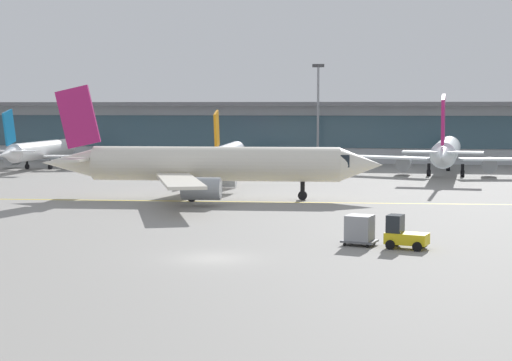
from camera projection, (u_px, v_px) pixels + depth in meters
The scene contains 10 objects.
ground_plane at pixel (213, 258), 48.81m from camera, with size 400.00×400.00×0.00m, color gray.
taxiway_centreline_stripe at pixel (212, 201), 78.17m from camera, with size 110.00×0.36×0.01m, color yellow.
terminal_concourse at pixel (327, 131), 134.69m from camera, with size 221.24×11.00×9.60m.
gate_airplane_1 at pixel (42, 151), 119.65m from camera, with size 24.07×25.78×8.57m.
gate_airplane_2 at pixel (228, 154), 111.08m from camera, with size 23.78×25.61×8.48m.
gate_airplane_3 at pixel (446, 152), 107.23m from camera, with size 28.79×31.12×10.30m.
taxiing_regional_jet at pixel (211, 165), 79.89m from camera, with size 33.13×30.75×10.97m.
baggage_tug at pixel (403, 234), 52.09m from camera, with size 2.89×2.19×2.10m.
cargo_dolly_lead at pixel (360, 229), 53.28m from camera, with size 2.46×2.12×1.94m.
apron_light_mast_1 at pixel (318, 110), 126.84m from camera, with size 1.80×0.36×15.31m.
Camera 1 is at (10.20, -47.20, 8.83)m, focal length 58.57 mm.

